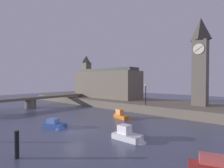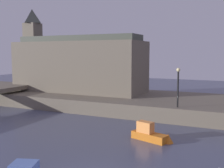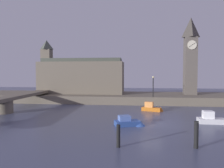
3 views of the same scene
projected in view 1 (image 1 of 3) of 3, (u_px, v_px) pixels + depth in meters
ground_plane at (74, 130)px, 21.28m from camera, size 120.00×120.00×0.00m
far_embankment at (152, 105)px, 36.63m from camera, size 70.00×12.00×1.50m
clock_tower at (200, 60)px, 30.92m from camera, size 2.53×2.56×15.25m
parliament_hall at (106, 83)px, 45.98m from camera, size 17.70×6.51×11.38m
bridge_span at (30, 100)px, 37.70m from camera, size 2.48×30.98×2.32m
streetlamp at (146, 92)px, 31.81m from camera, size 0.36×0.36×3.73m
mooring_post_right at (17, 145)px, 13.50m from camera, size 0.34×0.34×2.10m
boat_tour_blue at (56, 125)px, 22.02m from camera, size 3.74×2.33×1.15m
boat_patrol_orange at (122, 116)px, 27.37m from camera, size 3.45×1.76×1.46m
boat_ferry_white at (130, 136)px, 17.58m from camera, size 3.59×1.51×1.47m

